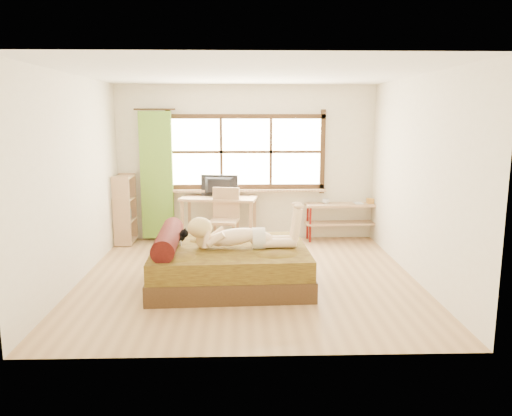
{
  "coord_description": "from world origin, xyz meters",
  "views": [
    {
      "loc": [
        -0.09,
        -6.5,
        2.17
      ],
      "look_at": [
        0.11,
        0.2,
        0.93
      ],
      "focal_mm": 35.0,
      "sensor_mm": 36.0,
      "label": 1
    }
  ],
  "objects_px": {
    "desk": "(219,203)",
    "bed": "(226,264)",
    "woman": "(241,225)",
    "bookshelf": "(125,209)",
    "pipe_shelf": "(343,213)",
    "kitten": "(175,236)",
    "chair": "(225,215)"
  },
  "relations": [
    {
      "from": "kitten",
      "to": "chair",
      "type": "distance_m",
      "value": 1.83
    },
    {
      "from": "chair",
      "to": "pipe_shelf",
      "type": "distance_m",
      "value": 2.12
    },
    {
      "from": "desk",
      "to": "pipe_shelf",
      "type": "xyz_separation_m",
      "value": [
        2.18,
        0.12,
        -0.22
      ]
    },
    {
      "from": "desk",
      "to": "pipe_shelf",
      "type": "relative_size",
      "value": 1.03
    },
    {
      "from": "desk",
      "to": "bed",
      "type": "bearing_deg",
      "value": -75.94
    },
    {
      "from": "bed",
      "to": "pipe_shelf",
      "type": "xyz_separation_m",
      "value": [
        2.0,
        2.31,
        0.2
      ]
    },
    {
      "from": "woman",
      "to": "bookshelf",
      "type": "xyz_separation_m",
      "value": [
        -1.99,
        2.23,
        -0.21
      ]
    },
    {
      "from": "woman",
      "to": "chair",
      "type": "height_order",
      "value": "woman"
    },
    {
      "from": "bed",
      "to": "pipe_shelf",
      "type": "relative_size",
      "value": 1.58
    },
    {
      "from": "kitten",
      "to": "chair",
      "type": "xyz_separation_m",
      "value": [
        0.6,
        1.73,
        -0.07
      ]
    },
    {
      "from": "bed",
      "to": "bookshelf",
      "type": "relative_size",
      "value": 1.76
    },
    {
      "from": "bed",
      "to": "woman",
      "type": "height_order",
      "value": "woman"
    },
    {
      "from": "bed",
      "to": "bookshelf",
      "type": "bearing_deg",
      "value": 126.91
    },
    {
      "from": "kitten",
      "to": "pipe_shelf",
      "type": "distance_m",
      "value": 3.47
    },
    {
      "from": "desk",
      "to": "bookshelf",
      "type": "xyz_separation_m",
      "value": [
        -1.61,
        -0.01,
        -0.09
      ]
    },
    {
      "from": "bookshelf",
      "to": "desk",
      "type": "bearing_deg",
      "value": 0.96
    },
    {
      "from": "chair",
      "to": "pipe_shelf",
      "type": "xyz_separation_m",
      "value": [
        2.07,
        0.48,
        -0.08
      ]
    },
    {
      "from": "bed",
      "to": "kitten",
      "type": "height_order",
      "value": "bed"
    },
    {
      "from": "woman",
      "to": "desk",
      "type": "height_order",
      "value": "woman"
    },
    {
      "from": "desk",
      "to": "pipe_shelf",
      "type": "bearing_deg",
      "value": 12.43
    },
    {
      "from": "woman",
      "to": "pipe_shelf",
      "type": "xyz_separation_m",
      "value": [
        1.8,
        2.36,
        -0.33
      ]
    },
    {
      "from": "woman",
      "to": "bookshelf",
      "type": "height_order",
      "value": "bookshelf"
    },
    {
      "from": "woman",
      "to": "chair",
      "type": "xyz_separation_m",
      "value": [
        -0.27,
        1.88,
        -0.25
      ]
    },
    {
      "from": "bed",
      "to": "bookshelf",
      "type": "height_order",
      "value": "bookshelf"
    },
    {
      "from": "desk",
      "to": "woman",
      "type": "bearing_deg",
      "value": -71.01
    },
    {
      "from": "desk",
      "to": "bookshelf",
      "type": "bearing_deg",
      "value": -170.53
    },
    {
      "from": "bookshelf",
      "to": "pipe_shelf",
      "type": "bearing_deg",
      "value": 2.67
    },
    {
      "from": "woman",
      "to": "pipe_shelf",
      "type": "relative_size",
      "value": 1.07
    },
    {
      "from": "kitten",
      "to": "desk",
      "type": "height_order",
      "value": "desk"
    },
    {
      "from": "bed",
      "to": "woman",
      "type": "bearing_deg",
      "value": -15.88
    },
    {
      "from": "desk",
      "to": "pipe_shelf",
      "type": "height_order",
      "value": "desk"
    },
    {
      "from": "bed",
      "to": "chair",
      "type": "bearing_deg",
      "value": 89.74
    }
  ]
}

